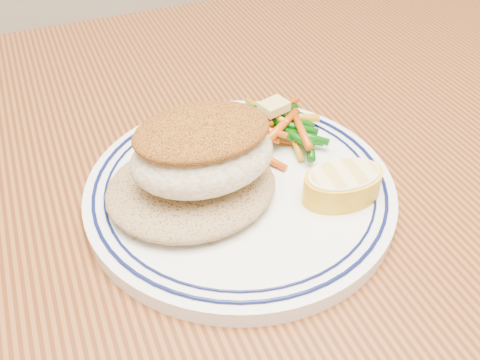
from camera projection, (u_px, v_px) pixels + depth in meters
name	position (u px, v px, depth m)	size (l,w,h in m)	color
dining_table	(269.00, 287.00, 0.52)	(1.50, 0.90, 0.75)	#542810
plate	(240.00, 189.00, 0.46)	(0.27, 0.27, 0.02)	white
rice_pilaf	(191.00, 184.00, 0.44)	(0.14, 0.13, 0.03)	olive
fish_fillet	(203.00, 150.00, 0.41)	(0.12, 0.09, 0.06)	#EEE5C4
vegetable_pile	(275.00, 130.00, 0.50)	(0.11, 0.10, 0.03)	#B64509
butter_pat	(274.00, 106.00, 0.50)	(0.03, 0.02, 0.01)	#D7C369
lemon_wedge	(343.00, 184.00, 0.44)	(0.07, 0.07, 0.03)	yellow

